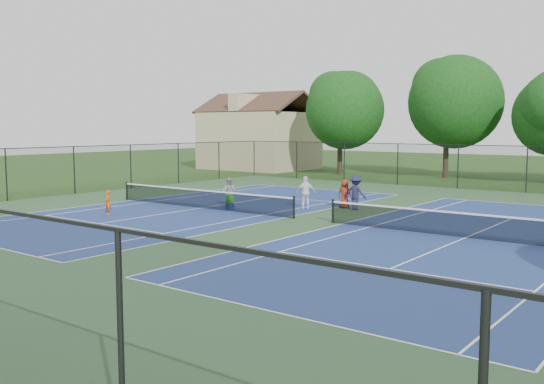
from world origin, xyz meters
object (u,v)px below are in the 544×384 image
Objects in this scene: clapboard_house at (259,138)px; child_player at (108,203)px; bystander_a at (306,192)px; instructor at (229,192)px; tree_back_b at (448,98)px; bystander_c at (345,194)px; ball_hopper at (230,199)px; ball_crate at (230,206)px; bystander_b at (356,193)px; tree_back_a at (340,106)px.

clapboard_house is 9.04× the size of child_player.
bystander_a is (20.44, -21.80, -2.24)m from clapboard_house.
clapboard_house is at bearing -78.73° from instructor.
tree_back_b reaches higher than bystander_c.
instructor is 3.59× the size of ball_hopper.
ball_crate is (17.46, -24.38, -2.93)m from clapboard_house.
ball_crate is at bearing 33.43° from bystander_c.
instructor is 0.91× the size of bystander_a.
bystander_c is (5.26, 3.14, -0.02)m from instructor.
clapboard_house is 24.92× the size of ball_hopper.
bystander_a is (3.74, 1.78, 0.07)m from instructor.
bystander_c is at bearing 41.11° from ball_hopper.
bystander_c is at bearing 41.11° from ball_crate.
bystander_a is at bearing 40.76° from ball_crate.
instructor is at bearing -17.49° from bystander_a.
tree_back_b is 26.14m from ball_hopper.
ball_crate is at bearing -54.39° from clapboard_house.
bystander_b is (22.77, -20.69, -2.20)m from clapboard_house.
tree_back_a is at bearing -57.46° from bystander_b.
child_player is (4.10, -28.46, -5.44)m from tree_back_a.
tree_back_a is at bearing -97.51° from instructor.
clapboard_house reaches higher than bystander_a.
tree_back_a is 5.88× the size of instructor.
ball_crate is at bearing 34.32° from bystander_b.
clapboard_house is at bearing 137.05° from child_player.
child_player is 2.76× the size of ball_hopper.
bystander_a is at bearing -46.85° from clapboard_house.
child_player is 9.94m from bystander_a.
tree_back_a is 7.66× the size of child_player.
clapboard_house is 30.85m from bystander_b.
clapboard_house is (-10.00, 1.00, -2.95)m from tree_back_a.
clapboard_house is at bearing 125.61° from ball_crate.
tree_back_b is 5.89× the size of bystander_a.
tree_back_a reaches higher than bystander_b.
tree_back_b is 25.36m from instructor.
tree_back_b is 23.56m from bystander_a.
instructor is at bearing 133.50° from ball_crate.
clapboard_house reaches higher than ball_hopper.
bystander_c is 3.50× the size of ball_hopper.
ball_crate is (7.46, -23.38, -5.88)m from tree_back_a.
tree_back_a is 21.12× the size of ball_hopper.
clapboard_house is at bearing -50.62° from bystander_c.
bystander_b is (3.77, -21.69, -5.71)m from tree_back_b.
child_player is 0.79× the size of bystander_c.
bystander_b is 0.85m from bystander_c.
tree_back_a is 0.85× the size of clapboard_house.
clapboard_house is 6.35× the size of bystander_a.
bystander_c reaches higher than child_player.
bystander_c is 5.99m from ball_hopper.
ball_crate is 0.81× the size of ball_hopper.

